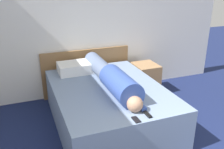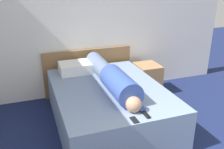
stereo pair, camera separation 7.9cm
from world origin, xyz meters
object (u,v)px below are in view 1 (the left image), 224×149
pillow_near_headboard (75,68)px  tv_remote (147,114)px  person_lying (112,78)px  bed (108,106)px  nightstand (145,79)px  cell_phone (136,120)px

pillow_near_headboard → tv_remote: 1.68m
tv_remote → person_lying: bearing=96.4°
bed → nightstand: (1.02, 0.77, -0.01)m
bed → nightstand: bed is taller
nightstand → tv_remote: 1.89m
bed → cell_phone: size_ratio=15.49×
bed → tv_remote: size_ratio=13.42×
nightstand → cell_phone: bearing=-121.6°
nightstand → cell_phone: size_ratio=4.29×
cell_phone → bed: bearing=88.9°
nightstand → person_lying: 1.32m
bed → person_lying: (0.05, -0.01, 0.44)m
bed → person_lying: 0.44m
bed → tv_remote: tv_remote is taller
nightstand → tv_remote: tv_remote is taller
bed → tv_remote: (0.15, -0.88, 0.31)m
bed → pillow_near_headboard: (-0.29, 0.75, 0.38)m
person_lying → cell_phone: person_lying is taller
pillow_near_headboard → tv_remote: pillow_near_headboard is taller
person_lying → tv_remote: person_lying is taller
person_lying → pillow_near_headboard: (-0.35, 0.75, -0.06)m
cell_phone → person_lying: bearing=85.7°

